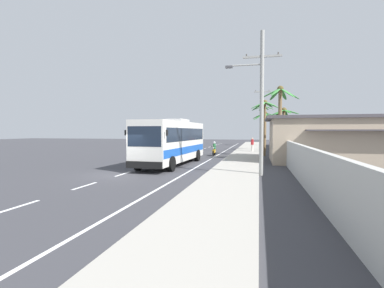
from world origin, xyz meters
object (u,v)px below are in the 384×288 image
Objects in this scene: coach_bus_foreground at (173,141)px; palm_farthest at (280,109)px; pedestrian_near_kerb at (252,144)px; utility_pole_mid at (262,116)px; palm_second at (265,123)px; motorcycle_beside_bus at (214,150)px; palm_third at (265,115)px; palm_nearest at (283,121)px; palm_fourth at (263,115)px; roadside_building at (368,140)px; utility_pole_nearest at (260,99)px.

palm_farthest reaches higher than coach_bus_foreground.
pedestrian_near_kerb is 0.19× the size of utility_pole_mid.
utility_pole_mid reaches higher than palm_second.
coach_bus_foreground reaches higher than motorcycle_beside_bus.
pedestrian_near_kerb is at bearing 104.72° from palm_third.
palm_second is 0.90× the size of palm_third.
motorcycle_beside_bus is at bearing 144.94° from palm_farthest.
palm_farthest is at bearing -99.74° from palm_nearest.
utility_pole_mid is (7.17, 15.24, 2.72)m from coach_bus_foreground.
palm_farthest is at bearing -82.05° from utility_pole_mid.
palm_third is at bearing -91.56° from palm_second.
palm_third is 23.00m from palm_fourth.
coach_bus_foreground is 17.06m from utility_pole_mid.
roadside_building is at bearing 16.79° from coach_bus_foreground.
coach_bus_foreground is 1.26× the size of utility_pole_nearest.
motorcycle_beside_bus is (1.92, 9.48, -1.30)m from coach_bus_foreground.
motorcycle_beside_bus is 0.12× the size of roadside_building.
coach_bus_foreground is 1.61× the size of palm_farthest.
palm_fourth reaches higher than palm_third.
pedestrian_near_kerb is at bearing 69.00° from coach_bus_foreground.
motorcycle_beside_bus is at bearing -120.00° from palm_second.
motorcycle_beside_bus is at bearing -132.36° from utility_pole_mid.
motorcycle_beside_bus is 11.89m from palm_second.
pedestrian_near_kerb is 14.62m from roadside_building.
palm_fourth is 1.14× the size of palm_farthest.
utility_pole_mid is at bearing -91.29° from palm_fourth.
palm_nearest is at bearing -82.03° from palm_second.
palm_third is at bearing -90.46° from palm_fourth.
palm_third reaches higher than motorcycle_beside_bus.
pedestrian_near_kerb is 3.82m from utility_pole_mid.
roadside_building is (8.63, -10.47, -2.66)m from utility_pole_mid.
palm_nearest is at bearing -47.67° from palm_third.
pedestrian_near_kerb is 11.70m from palm_farthest.
palm_nearest is (2.34, 12.51, -0.94)m from utility_pole_nearest.
utility_pole_mid is at bearing 105.29° from pedestrian_near_kerb.
motorcycle_beside_bus is 15.24m from utility_pole_nearest.
motorcycle_beside_bus is at bearing -3.83° from pedestrian_near_kerb.
motorcycle_beside_bus is 0.35× the size of palm_second.
palm_nearest is (3.24, -7.40, 2.67)m from pedestrian_near_kerb.
coach_bus_foreground is 16.51m from roadside_building.
palm_fourth is (7.57, 33.12, 3.82)m from coach_bus_foreground.
utility_pole_nearest is 9.30m from palm_farthest.
roadside_building is at bearing -27.15° from palm_nearest.
palm_farthest is at bearing 28.92° from coach_bus_foreground.
pedestrian_near_kerb is at bearing -95.21° from palm_fourth.
palm_second reaches higher than motorcycle_beside_bus.
palm_second is 0.33× the size of roadside_building.
palm_fourth is at bearing 90.28° from palm_second.
palm_farthest is 7.67m from roadside_building.
utility_pole_nearest is 0.97× the size of utility_pole_mid.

